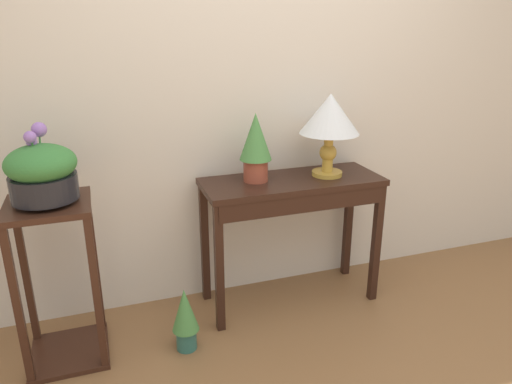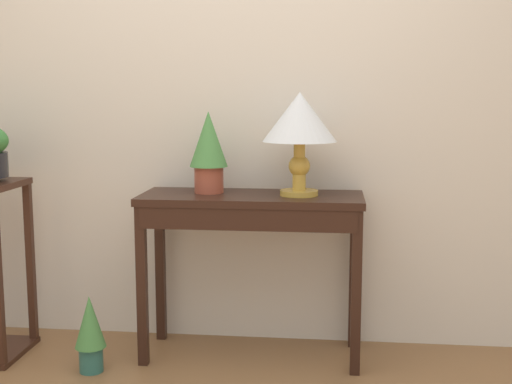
% 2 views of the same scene
% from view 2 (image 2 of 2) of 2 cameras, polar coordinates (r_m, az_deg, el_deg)
% --- Properties ---
extents(back_wall_with_art, '(9.00, 0.10, 2.80)m').
position_cam_2_polar(back_wall_with_art, '(3.47, -1.64, 10.44)').
color(back_wall_with_art, beige).
rests_on(back_wall_with_art, ground).
extents(console_table, '(1.05, 0.41, 0.80)m').
position_cam_2_polar(console_table, '(3.20, -0.42, -2.54)').
color(console_table, black).
rests_on(console_table, ground).
extents(table_lamp, '(0.34, 0.34, 0.48)m').
position_cam_2_polar(table_lamp, '(3.15, 3.69, 5.90)').
color(table_lamp, gold).
rests_on(table_lamp, console_table).
extents(potted_plant_on_console, '(0.18, 0.18, 0.39)m').
position_cam_2_polar(potted_plant_on_console, '(3.24, -4.01, 3.71)').
color(potted_plant_on_console, '#9E4733').
rests_on(potted_plant_on_console, console_table).
extents(potted_plant_floor, '(0.14, 0.14, 0.36)m').
position_cam_2_polar(potted_plant_floor, '(3.24, -13.78, -11.24)').
color(potted_plant_floor, '#2D665B').
rests_on(potted_plant_floor, ground).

